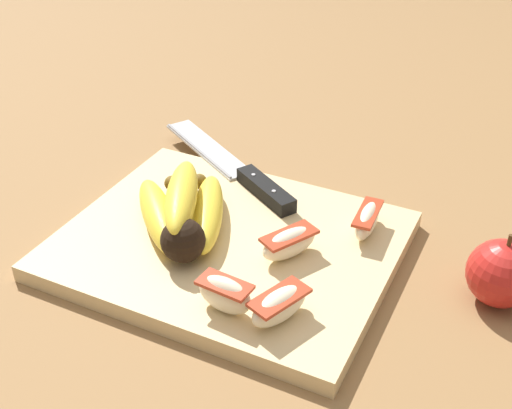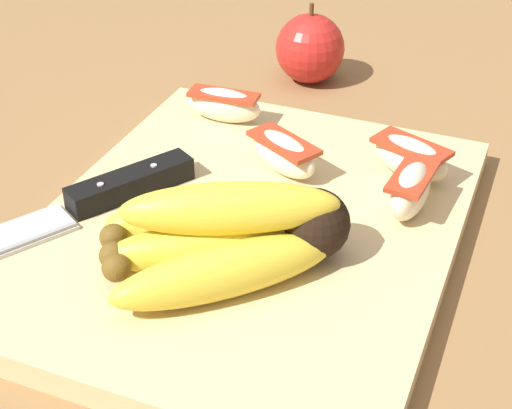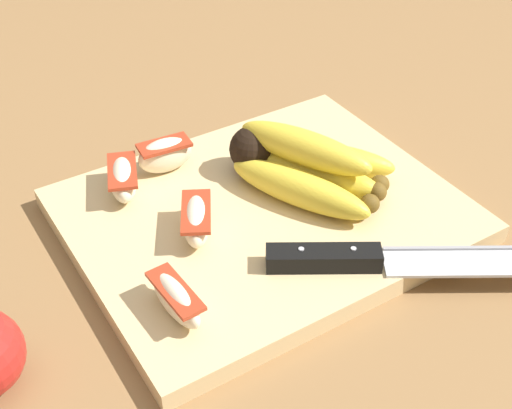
{
  "view_description": "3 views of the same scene",
  "coord_description": "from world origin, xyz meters",
  "views": [
    {
      "loc": [
        -0.29,
        0.54,
        0.46
      ],
      "look_at": [
        -0.02,
        -0.01,
        0.06
      ],
      "focal_mm": 46.78,
      "sensor_mm": 36.0,
      "label": 1
    },
    {
      "loc": [
        0.43,
        0.2,
        0.35
      ],
      "look_at": [
        0.03,
        0.04,
        0.06
      ],
      "focal_mm": 55.32,
      "sensor_mm": 36.0,
      "label": 2
    },
    {
      "loc": [
        -0.28,
        -0.42,
        0.44
      ],
      "look_at": [
        -0.02,
        0.0,
        0.04
      ],
      "focal_mm": 48.71,
      "sensor_mm": 36.0,
      "label": 3
    }
  ],
  "objects": [
    {
      "name": "apple_wedge_middle",
      "position": [
        -0.07,
        0.02,
        0.04
      ],
      "size": [
        0.05,
        0.07,
        0.03
      ],
      "color": "#F4E5C1",
      "rests_on": "cutting_board"
    },
    {
      "name": "apple_wedge_extra",
      "position": [
        -0.13,
        -0.06,
        0.04
      ],
      "size": [
        0.02,
        0.07,
        0.03
      ],
      "color": "#F4E5C1",
      "rests_on": "cutting_board"
    },
    {
      "name": "apple_wedge_far",
      "position": [
        -0.1,
        0.11,
        0.04
      ],
      "size": [
        0.05,
        0.07,
        0.03
      ],
      "color": "#F4E5C1",
      "rests_on": "cutting_board"
    },
    {
      "name": "whole_apple",
      "position": [
        -0.28,
        -0.03,
        0.03
      ],
      "size": [
        0.07,
        0.07,
        0.08
      ],
      "color": "red",
      "rests_on": "ground_plane"
    },
    {
      "name": "banana_bunch",
      "position": [
        0.05,
        0.03,
        0.04
      ],
      "size": [
        0.16,
        0.17,
        0.06
      ],
      "color": "black",
      "rests_on": "cutting_board"
    },
    {
      "name": "chefs_knife",
      "position": [
        0.04,
        -0.1,
        0.03
      ],
      "size": [
        0.25,
        0.17,
        0.02
      ],
      "color": "silver",
      "rests_on": "cutting_board"
    },
    {
      "name": "cutting_board",
      "position": [
        0.0,
        0.02,
        0.01
      ],
      "size": [
        0.36,
        0.29,
        0.02
      ],
      "primitive_type": "cube",
      "color": "#DBBC84",
      "rests_on": "ground_plane"
    },
    {
      "name": "ground_plane",
      "position": [
        0.0,
        0.0,
        0.0
      ],
      "size": [
        6.0,
        6.0,
        0.0
      ],
      "primitive_type": "plane",
      "color": "olive"
    },
    {
      "name": "apple_wedge_near",
      "position": [
        -0.05,
        0.12,
        0.04
      ],
      "size": [
        0.06,
        0.03,
        0.04
      ],
      "color": "#F4E5C1",
      "rests_on": "cutting_board"
    }
  ]
}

